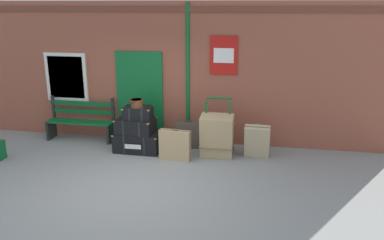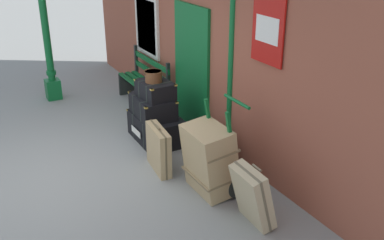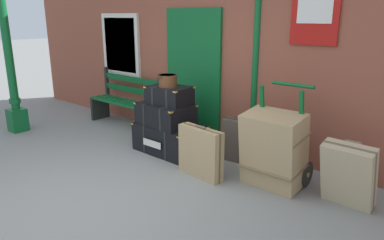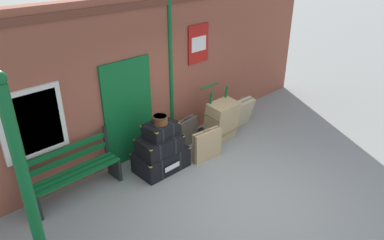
{
  "view_description": "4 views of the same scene",
  "coord_description": "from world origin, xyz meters",
  "px_view_note": "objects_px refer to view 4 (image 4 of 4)",
  "views": [
    {
      "loc": [
        2.17,
        -6.03,
        3.13
      ],
      "look_at": [
        0.8,
        1.58,
        0.8
      ],
      "focal_mm": 36.17,
      "sensor_mm": 36.0,
      "label": 1
    },
    {
      "loc": [
        5.65,
        -0.95,
        3.15
      ],
      "look_at": [
        0.8,
        1.68,
        0.81
      ],
      "focal_mm": 41.81,
      "sensor_mm": 36.0,
      "label": 2
    },
    {
      "loc": [
        3.19,
        -1.99,
        1.97
      ],
      "look_at": [
        -0.08,
        1.81,
        0.53
      ],
      "focal_mm": 33.74,
      "sensor_mm": 36.0,
      "label": 3
    },
    {
      "loc": [
        -4.13,
        -2.94,
        4.01
      ],
      "look_at": [
        0.68,
        1.94,
        0.6
      ],
      "focal_mm": 33.29,
      "sensor_mm": 36.0,
      "label": 4
    }
  ],
  "objects_px": {
    "steamer_trunk_top": "(160,130)",
    "porters_trolley": "(215,126)",
    "large_brown_trunk": "(221,121)",
    "platform_bench": "(74,172)",
    "round_hatbox": "(160,119)",
    "steamer_trunk_base": "(161,159)",
    "suitcase_caramel": "(207,145)",
    "steamer_trunk_middle": "(160,145)",
    "suitcase_beige": "(242,112)",
    "suitcase_olive": "(187,131)",
    "lamp_post": "(34,219)"
  },
  "relations": [
    {
      "from": "steamer_trunk_top",
      "to": "porters_trolley",
      "type": "distance_m",
      "value": 1.84
    },
    {
      "from": "porters_trolley",
      "to": "large_brown_trunk",
      "type": "relative_size",
      "value": 1.3
    },
    {
      "from": "platform_bench",
      "to": "large_brown_trunk",
      "type": "relative_size",
      "value": 1.73
    },
    {
      "from": "large_brown_trunk",
      "to": "platform_bench",
      "type": "bearing_deg",
      "value": 171.35
    },
    {
      "from": "steamer_trunk_top",
      "to": "round_hatbox",
      "type": "height_order",
      "value": "round_hatbox"
    },
    {
      "from": "steamer_trunk_base",
      "to": "steamer_trunk_top",
      "type": "distance_m",
      "value": 0.66
    },
    {
      "from": "large_brown_trunk",
      "to": "suitcase_caramel",
      "type": "relative_size",
      "value": 1.37
    },
    {
      "from": "steamer_trunk_middle",
      "to": "suitcase_caramel",
      "type": "bearing_deg",
      "value": -19.73
    },
    {
      "from": "platform_bench",
      "to": "suitcase_beige",
      "type": "relative_size",
      "value": 2.17
    },
    {
      "from": "steamer_trunk_middle",
      "to": "large_brown_trunk",
      "type": "height_order",
      "value": "large_brown_trunk"
    },
    {
      "from": "porters_trolley",
      "to": "suitcase_olive",
      "type": "distance_m",
      "value": 0.73
    },
    {
      "from": "lamp_post",
      "to": "steamer_trunk_middle",
      "type": "xyz_separation_m",
      "value": [
        2.72,
        1.0,
        -0.53
      ]
    },
    {
      "from": "steamer_trunk_middle",
      "to": "lamp_post",
      "type": "bearing_deg",
      "value": -159.8
    },
    {
      "from": "round_hatbox",
      "to": "suitcase_beige",
      "type": "xyz_separation_m",
      "value": [
        2.58,
        0.06,
        -0.73
      ]
    },
    {
      "from": "steamer_trunk_top",
      "to": "porters_trolley",
      "type": "relative_size",
      "value": 0.53
    },
    {
      "from": "platform_bench",
      "to": "round_hatbox",
      "type": "distance_m",
      "value": 1.78
    },
    {
      "from": "platform_bench",
      "to": "suitcase_beige",
      "type": "height_order",
      "value": "platform_bench"
    },
    {
      "from": "lamp_post",
      "to": "large_brown_trunk",
      "type": "height_order",
      "value": "lamp_post"
    },
    {
      "from": "steamer_trunk_middle",
      "to": "round_hatbox",
      "type": "distance_m",
      "value": 0.52
    },
    {
      "from": "large_brown_trunk",
      "to": "steamer_trunk_base",
      "type": "bearing_deg",
      "value": 178.8
    },
    {
      "from": "large_brown_trunk",
      "to": "suitcase_beige",
      "type": "height_order",
      "value": "large_brown_trunk"
    },
    {
      "from": "suitcase_beige",
      "to": "steamer_trunk_base",
      "type": "bearing_deg",
      "value": -179.15
    },
    {
      "from": "round_hatbox",
      "to": "suitcase_caramel",
      "type": "bearing_deg",
      "value": -21.18
    },
    {
      "from": "lamp_post",
      "to": "suitcase_caramel",
      "type": "relative_size",
      "value": 4.33
    },
    {
      "from": "round_hatbox",
      "to": "suitcase_beige",
      "type": "height_order",
      "value": "round_hatbox"
    },
    {
      "from": "steamer_trunk_top",
      "to": "round_hatbox",
      "type": "distance_m",
      "value": 0.23
    },
    {
      "from": "lamp_post",
      "to": "platform_bench",
      "type": "xyz_separation_m",
      "value": [
        1.2,
        1.5,
        -0.67
      ]
    },
    {
      "from": "suitcase_caramel",
      "to": "steamer_trunk_middle",
      "type": "bearing_deg",
      "value": 160.27
    },
    {
      "from": "porters_trolley",
      "to": "lamp_post",
      "type": "bearing_deg",
      "value": -165.44
    },
    {
      "from": "lamp_post",
      "to": "porters_trolley",
      "type": "distance_m",
      "value": 4.74
    },
    {
      "from": "steamer_trunk_middle",
      "to": "suitcase_olive",
      "type": "xyz_separation_m",
      "value": [
        1.1,
        0.39,
        -0.28
      ]
    },
    {
      "from": "platform_bench",
      "to": "steamer_trunk_base",
      "type": "relative_size",
      "value": 1.57
    },
    {
      "from": "platform_bench",
      "to": "porters_trolley",
      "type": "xyz_separation_m",
      "value": [
        3.31,
        -0.33,
        -0.17
      ]
    },
    {
      "from": "suitcase_beige",
      "to": "lamp_post",
      "type": "bearing_deg",
      "value": -168.66
    },
    {
      "from": "steamer_trunk_top",
      "to": "steamer_trunk_middle",
      "type": "bearing_deg",
      "value": -153.08
    },
    {
      "from": "platform_bench",
      "to": "steamer_trunk_top",
      "type": "relative_size",
      "value": 2.52
    },
    {
      "from": "lamp_post",
      "to": "porters_trolley",
      "type": "height_order",
      "value": "lamp_post"
    },
    {
      "from": "steamer_trunk_top",
      "to": "large_brown_trunk",
      "type": "distance_m",
      "value": 1.78
    },
    {
      "from": "platform_bench",
      "to": "suitcase_olive",
      "type": "xyz_separation_m",
      "value": [
        2.62,
        -0.11,
        -0.14
      ]
    },
    {
      "from": "suitcase_beige",
      "to": "porters_trolley",
      "type": "bearing_deg",
      "value": 173.36
    },
    {
      "from": "suitcase_caramel",
      "to": "large_brown_trunk",
      "type": "bearing_deg",
      "value": 22.19
    },
    {
      "from": "lamp_post",
      "to": "round_hatbox",
      "type": "xyz_separation_m",
      "value": [
        2.77,
        1.01,
        -0.01
      ]
    },
    {
      "from": "porters_trolley",
      "to": "suitcase_beige",
      "type": "height_order",
      "value": "porters_trolley"
    },
    {
      "from": "steamer_trunk_top",
      "to": "suitcase_caramel",
      "type": "height_order",
      "value": "steamer_trunk_top"
    },
    {
      "from": "lamp_post",
      "to": "suitcase_beige",
      "type": "relative_size",
      "value": 3.97
    },
    {
      "from": "porters_trolley",
      "to": "suitcase_caramel",
      "type": "distance_m",
      "value": 0.98
    },
    {
      "from": "steamer_trunk_base",
      "to": "lamp_post",
      "type": "bearing_deg",
      "value": -159.5
    },
    {
      "from": "steamer_trunk_base",
      "to": "large_brown_trunk",
      "type": "relative_size",
      "value": 1.1
    },
    {
      "from": "steamer_trunk_middle",
      "to": "suitcase_beige",
      "type": "bearing_deg",
      "value": 1.57
    },
    {
      "from": "steamer_trunk_base",
      "to": "suitcase_olive",
      "type": "xyz_separation_m",
      "value": [
        1.05,
        0.36,
        0.09
      ]
    }
  ]
}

